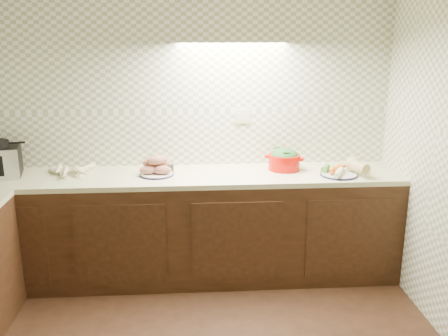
{
  "coord_description": "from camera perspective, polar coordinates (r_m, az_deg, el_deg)",
  "views": [
    {
      "loc": [
        0.1,
        -2.37,
        2.05
      ],
      "look_at": [
        0.35,
        1.25,
        1.02
      ],
      "focal_mm": 40.0,
      "sensor_mm": 36.0,
      "label": 1
    }
  ],
  "objects": [
    {
      "name": "room",
      "position": [
        2.41,
        -6.37,
        5.63
      ],
      "size": [
        3.6,
        3.6,
        2.6
      ],
      "color": "black",
      "rests_on": "ground"
    },
    {
      "name": "counter",
      "position": [
        3.54,
        -16.67,
        -11.79
      ],
      "size": [
        3.6,
        3.6,
        0.9
      ],
      "color": "black",
      "rests_on": "ground"
    },
    {
      "name": "sweet_potato_plate",
      "position": [
        4.04,
        -7.71,
        0.1
      ],
      "size": [
        0.28,
        0.28,
        0.17
      ],
      "rotation": [
        0.0,
        0.0,
        -0.02
      ],
      "color": "#17173E",
      "rests_on": "counter"
    },
    {
      "name": "veg_plate",
      "position": [
        4.14,
        13.72,
        -0.02
      ],
      "size": [
        0.38,
        0.36,
        0.14
      ],
      "rotation": [
        0.0,
        0.0,
        0.22
      ],
      "color": "#17173E",
      "rests_on": "counter"
    },
    {
      "name": "onion_bowl",
      "position": [
        4.15,
        -6.72,
        0.17
      ],
      "size": [
        0.13,
        0.13,
        0.1
      ],
      "color": "black",
      "rests_on": "counter"
    },
    {
      "name": "parsnip_pile",
      "position": [
        4.21,
        -17.37,
        -0.35
      ],
      "size": [
        0.36,
        0.34,
        0.07
      ],
      "color": "#F1E3C0",
      "rests_on": "counter"
    },
    {
      "name": "dutch_oven",
      "position": [
        4.18,
        6.9,
        0.99
      ],
      "size": [
        0.34,
        0.34,
        0.18
      ],
      "rotation": [
        0.0,
        0.0,
        -0.4
      ],
      "color": "#BD0A03",
      "rests_on": "counter"
    }
  ]
}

